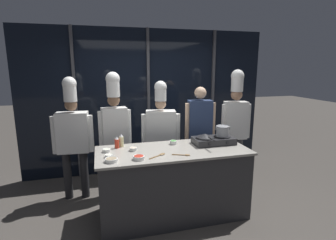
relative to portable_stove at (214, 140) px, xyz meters
The scene contains 21 objects.
ground_plane 1.18m from the portable_stove, behind, with size 24.00×24.00×0.00m, color #47423D.
window_wall_back 1.77m from the portable_stove, 111.37° to the left, with size 4.63×0.09×2.70m.
demo_counter 0.82m from the portable_stove, behind, with size 2.00×0.85×0.94m.
portable_stove is the anchor object (origin of this frame).
frying_pan 0.15m from the portable_stove, behind, with size 0.26×0.45×0.05m.
stock_pot 0.19m from the portable_stove, ahead, with size 0.21×0.19×0.15m.
squeeze_bottle_oil 1.29m from the portable_stove, behind, with size 0.06×0.06×0.18m.
squeeze_bottle_chili 1.35m from the portable_stove, behind, with size 0.06×0.06×0.16m.
prep_bowl_bean_sprouts 1.48m from the portable_stove, behind, with size 0.10×0.10×0.04m.
prep_bowl_mushrooms 1.49m from the portable_stove, 166.29° to the right, with size 0.15×0.15×0.04m.
prep_bowl_chili_flakes 1.18m from the portable_stove, 162.41° to the right, with size 0.14×0.14×0.05m.
prep_bowl_garlic 1.48m from the portable_stove, behind, with size 0.09×0.09×0.04m.
prep_bowl_chicken 1.14m from the portable_stove, behind, with size 0.10×0.10×0.05m.
prep_bowl_scallions 0.57m from the portable_stove, 167.10° to the left, with size 0.10×0.10×0.05m.
serving_spoon_slotted 0.66m from the portable_stove, 146.72° to the right, with size 0.22×0.12×0.02m.
serving_spoon_solid 0.89m from the portable_stove, 161.41° to the right, with size 0.24×0.17×0.02m.
chef_head 2.08m from the portable_stove, 159.06° to the left, with size 0.60×0.27×1.88m.
chef_sous 1.52m from the portable_stove, 151.38° to the left, with size 0.50×0.24×1.94m.
chef_line 0.95m from the portable_stove, 128.66° to the left, with size 0.62×0.33×1.80m.
person_guest 0.66m from the portable_stove, 85.90° to the left, with size 0.51×0.24×1.70m.
chef_pastry 0.97m from the portable_stove, 43.03° to the left, with size 0.50×0.26×1.97m.
Camera 1 is at (-0.92, -3.18, 2.03)m, focal length 28.00 mm.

